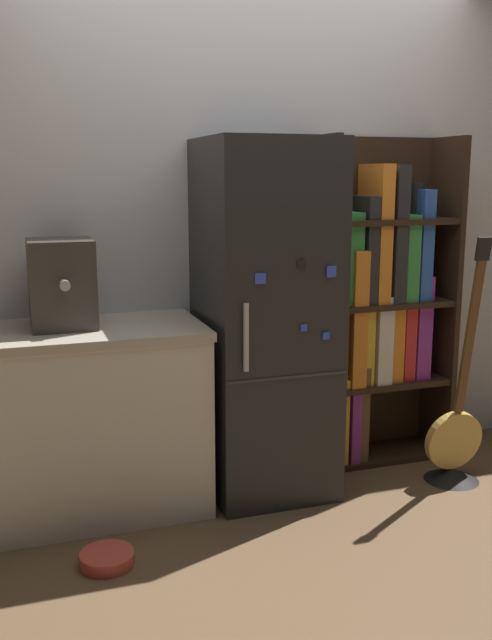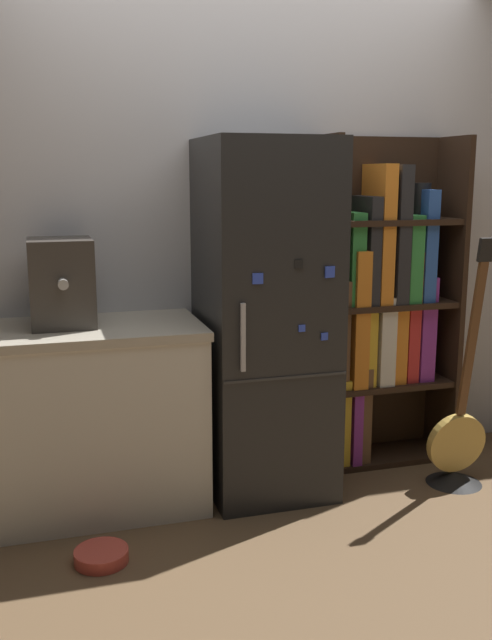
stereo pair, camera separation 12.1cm
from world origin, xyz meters
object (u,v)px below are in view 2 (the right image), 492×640
at_px(pet_bowl, 101,555).
at_px(refrigerator, 265,319).
at_px(bookshelf, 377,306).
at_px(guitar, 457,450).
at_px(espresso_machine, 62,282).

bearing_deg(pet_bowl, refrigerator, 30.94).
bearing_deg(bookshelf, pet_bowl, -156.07).
distance_m(guitar, pet_bowl, 1.81).
height_order(bookshelf, pet_bowl, bookshelf).
xyz_separation_m(refrigerator, espresso_machine, (-0.94, 0.06, 0.21)).
bearing_deg(refrigerator, pet_bowl, -149.06).
xyz_separation_m(espresso_machine, pet_bowl, (0.08, -0.57, -1.03)).
relative_size(refrigerator, guitar, 1.36).
relative_size(refrigerator, espresso_machine, 4.35).
bearing_deg(guitar, refrigerator, 164.16).
height_order(espresso_machine, pet_bowl, espresso_machine).
xyz_separation_m(bookshelf, pet_bowl, (-1.54, -0.68, -0.82)).
distance_m(refrigerator, bookshelf, 0.70).
relative_size(bookshelf, espresso_machine, 4.43).
height_order(bookshelf, guitar, bookshelf).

